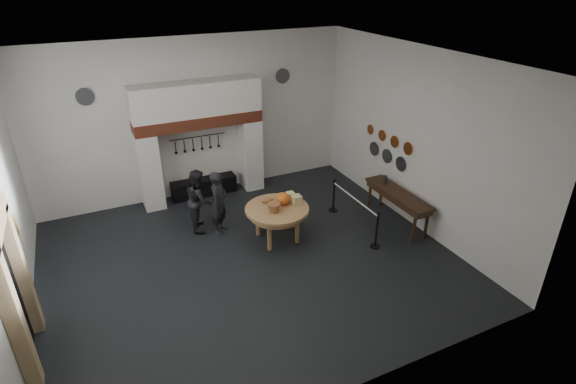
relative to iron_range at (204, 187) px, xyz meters
name	(u,v)px	position (x,y,z in m)	size (l,w,h in m)	color
floor	(250,260)	(0.00, -3.72, -0.25)	(9.00, 8.00, 0.02)	black
ceiling	(240,62)	(0.00, -3.72, 4.25)	(9.00, 8.00, 0.02)	silver
wall_back	(195,119)	(0.00, 0.28, 2.00)	(9.00, 0.02, 4.50)	silver
wall_front	(348,280)	(0.00, -7.72, 2.00)	(9.00, 0.02, 4.50)	silver
wall_right	(416,140)	(4.50, -3.72, 2.00)	(0.02, 8.00, 4.50)	silver
chimney_pier_left	(150,171)	(-1.48, -0.07, 0.82)	(0.55, 0.70, 2.15)	silver
chimney_pier_right	(250,154)	(1.48, -0.07, 0.82)	(0.55, 0.70, 2.15)	silver
hearth_brick_band	(198,120)	(0.00, -0.07, 2.06)	(3.50, 0.72, 0.32)	#9E442B
chimney_hood	(196,98)	(0.00, -0.07, 2.67)	(3.50, 0.70, 0.90)	silver
iron_range	(204,187)	(0.00, 0.00, 0.00)	(1.90, 0.45, 0.50)	black
utensil_rail	(198,137)	(0.00, 0.20, 1.50)	(0.02, 0.02, 1.60)	black
door_recess	(13,299)	(-4.47, -4.72, 1.00)	(0.04, 1.10, 2.50)	black
door_jamb_near	(15,323)	(-4.38, -5.42, 1.05)	(0.22, 0.30, 2.60)	tan
door_jamb_far	(20,272)	(-4.38, -4.02, 1.05)	(0.22, 0.30, 2.60)	tan
wall_plaque	(15,228)	(-4.45, -2.92, 1.35)	(0.05, 0.34, 0.44)	gold
work_table	(277,209)	(0.97, -3.14, 0.59)	(1.55, 1.55, 0.07)	tan
pumpkin	(283,199)	(1.17, -3.04, 0.78)	(0.36, 0.36, 0.31)	#E0571F
cheese_block_big	(296,200)	(1.47, -3.19, 0.74)	(0.22, 0.22, 0.24)	#D6C180
cheese_block_small	(290,196)	(1.45, -2.89, 0.72)	(0.18, 0.18, 0.20)	#F9F295
wicker_basket	(274,208)	(0.82, -3.29, 0.73)	(0.32, 0.32, 0.22)	#9E5F3A
bread_loaf	(267,200)	(0.87, -2.79, 0.69)	(0.31, 0.18, 0.13)	#AA643C
visitor_near	(219,203)	(-0.20, -2.21, 0.58)	(0.61, 0.40, 1.66)	black
visitor_far	(199,200)	(-0.60, -1.81, 0.56)	(0.79, 0.62, 1.63)	black
side_table	(398,194)	(4.10, -3.78, 0.62)	(0.55, 2.20, 0.06)	#362113
pewter_jug	(385,180)	(4.10, -3.18, 0.76)	(0.12, 0.12, 0.22)	#4D4D52
copper_pan_a	(408,149)	(4.46, -3.52, 1.70)	(0.34, 0.34, 0.03)	#C6662D
copper_pan_b	(395,142)	(4.46, -2.97, 1.70)	(0.32, 0.32, 0.03)	#C6662D
copper_pan_c	(382,135)	(4.46, -2.42, 1.70)	(0.30, 0.30, 0.03)	#C6662D
copper_pan_d	(370,129)	(4.46, -1.87, 1.70)	(0.28, 0.28, 0.03)	#C6662D
pewter_plate_left	(401,164)	(4.46, -3.32, 1.20)	(0.40, 0.40, 0.03)	#4C4C51
pewter_plate_mid	(387,156)	(4.46, -2.72, 1.20)	(0.40, 0.40, 0.03)	#4C4C51
pewter_plate_right	(374,149)	(4.46, -2.12, 1.20)	(0.40, 0.40, 0.03)	#4C4C51
pewter_plate_back_left	(85,97)	(-2.70, 0.24, 2.95)	(0.44, 0.44, 0.03)	#4C4C51
pewter_plate_back_right	(283,76)	(2.70, 0.24, 2.95)	(0.44, 0.44, 0.03)	#4C4C51
barrier_post_near	(377,231)	(2.96, -4.51, 0.20)	(0.05, 0.05, 0.90)	black
barrier_post_far	(334,196)	(2.96, -2.51, 0.20)	(0.05, 0.05, 0.90)	black
barrier_rope	(355,199)	(2.96, -3.51, 0.60)	(0.04, 0.04, 2.00)	silver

